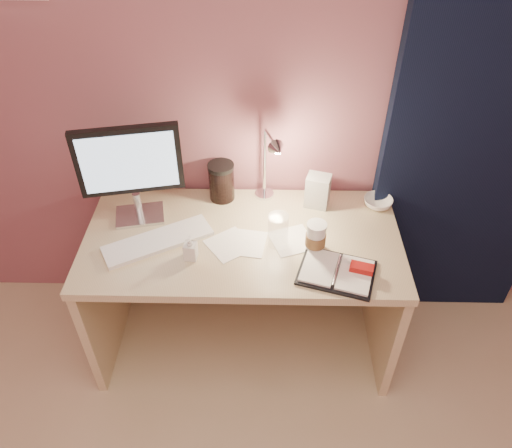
{
  "coord_description": "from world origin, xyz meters",
  "views": [
    {
      "loc": [
        0.09,
        -0.25,
        2.21
      ],
      "look_at": [
        0.06,
        1.33,
        0.85
      ],
      "focal_mm": 35.0,
      "sensor_mm": 36.0,
      "label": 1
    }
  ],
  "objects_px": {
    "monitor": "(130,166)",
    "desk_lamp": "(257,164)",
    "bowl": "(378,202)",
    "coffee_cup": "(316,237)",
    "dark_jar": "(222,183)",
    "planner": "(339,272)",
    "desk": "(244,261)",
    "lotion_bottle": "(190,248)",
    "keyboard": "(158,241)",
    "product_box": "(318,191)",
    "clear_cup": "(278,230)"
  },
  "relations": [
    {
      "from": "monitor",
      "to": "desk_lamp",
      "type": "relative_size",
      "value": 1.21
    },
    {
      "from": "lotion_bottle",
      "to": "monitor",
      "type": "bearing_deg",
      "value": 135.54
    },
    {
      "from": "desk",
      "to": "product_box",
      "type": "relative_size",
      "value": 8.67
    },
    {
      "from": "desk_lamp",
      "to": "dark_jar",
      "type": "bearing_deg",
      "value": 137.57
    },
    {
      "from": "bowl",
      "to": "desk",
      "type": "bearing_deg",
      "value": -165.89
    },
    {
      "from": "monitor",
      "to": "bowl",
      "type": "relative_size",
      "value": 3.48
    },
    {
      "from": "monitor",
      "to": "desk_lamp",
      "type": "distance_m",
      "value": 0.55
    },
    {
      "from": "monitor",
      "to": "desk_lamp",
      "type": "height_order",
      "value": "monitor"
    },
    {
      "from": "desk",
      "to": "keyboard",
      "type": "relative_size",
      "value": 2.96
    },
    {
      "from": "planner",
      "to": "bowl",
      "type": "distance_m",
      "value": 0.5
    },
    {
      "from": "desk",
      "to": "desk_lamp",
      "type": "xyz_separation_m",
      "value": [
        0.06,
        0.14,
        0.47
      ]
    },
    {
      "from": "monitor",
      "to": "dark_jar",
      "type": "bearing_deg",
      "value": 10.76
    },
    {
      "from": "keyboard",
      "to": "coffee_cup",
      "type": "height_order",
      "value": "coffee_cup"
    },
    {
      "from": "keyboard",
      "to": "dark_jar",
      "type": "relative_size",
      "value": 2.79
    },
    {
      "from": "bowl",
      "to": "lotion_bottle",
      "type": "bearing_deg",
      "value": -156.45
    },
    {
      "from": "planner",
      "to": "clear_cup",
      "type": "distance_m",
      "value": 0.31
    },
    {
      "from": "desk",
      "to": "coffee_cup",
      "type": "xyz_separation_m",
      "value": [
        0.31,
        -0.14,
        0.29
      ]
    },
    {
      "from": "desk",
      "to": "desk_lamp",
      "type": "bearing_deg",
      "value": 65.77
    },
    {
      "from": "coffee_cup",
      "to": "product_box",
      "type": "distance_m",
      "value": 0.31
    },
    {
      "from": "clear_cup",
      "to": "dark_jar",
      "type": "distance_m",
      "value": 0.42
    },
    {
      "from": "planner",
      "to": "product_box",
      "type": "distance_m",
      "value": 0.46
    },
    {
      "from": "bowl",
      "to": "product_box",
      "type": "xyz_separation_m",
      "value": [
        -0.29,
        0.01,
        0.06
      ]
    },
    {
      "from": "planner",
      "to": "product_box",
      "type": "height_order",
      "value": "product_box"
    },
    {
      "from": "planner",
      "to": "coffee_cup",
      "type": "distance_m",
      "value": 0.18
    },
    {
      "from": "monitor",
      "to": "lotion_bottle",
      "type": "xyz_separation_m",
      "value": [
        0.27,
        -0.26,
        -0.22
      ]
    },
    {
      "from": "product_box",
      "to": "desk_lamp",
      "type": "height_order",
      "value": "desk_lamp"
    },
    {
      "from": "keyboard",
      "to": "product_box",
      "type": "xyz_separation_m",
      "value": [
        0.71,
        0.28,
        0.07
      ]
    },
    {
      "from": "keyboard",
      "to": "planner",
      "type": "xyz_separation_m",
      "value": [
        0.77,
        -0.17,
        0.0
      ]
    },
    {
      "from": "desk",
      "to": "lotion_bottle",
      "type": "distance_m",
      "value": 0.41
    },
    {
      "from": "product_box",
      "to": "monitor",
      "type": "bearing_deg",
      "value": -156.66
    },
    {
      "from": "monitor",
      "to": "coffee_cup",
      "type": "relative_size",
      "value": 3.37
    },
    {
      "from": "monitor",
      "to": "desk_lamp",
      "type": "bearing_deg",
      "value": -3.14
    },
    {
      "from": "desk",
      "to": "lotion_bottle",
      "type": "xyz_separation_m",
      "value": [
        -0.21,
        -0.21,
        0.28
      ]
    },
    {
      "from": "planner",
      "to": "keyboard",
      "type": "bearing_deg",
      "value": -175.87
    },
    {
      "from": "keyboard",
      "to": "clear_cup",
      "type": "height_order",
      "value": "clear_cup"
    },
    {
      "from": "dark_jar",
      "to": "desk_lamp",
      "type": "bearing_deg",
      "value": -22.91
    },
    {
      "from": "coffee_cup",
      "to": "dark_jar",
      "type": "height_order",
      "value": "dark_jar"
    },
    {
      "from": "clear_cup",
      "to": "desk_lamp",
      "type": "xyz_separation_m",
      "value": [
        -0.09,
        0.25,
        0.17
      ]
    },
    {
      "from": "product_box",
      "to": "clear_cup",
      "type": "bearing_deg",
      "value": -108.42
    },
    {
      "from": "lotion_bottle",
      "to": "keyboard",
      "type": "bearing_deg",
      "value": 149.6
    },
    {
      "from": "coffee_cup",
      "to": "product_box",
      "type": "height_order",
      "value": "product_box"
    },
    {
      "from": "planner",
      "to": "coffee_cup",
      "type": "xyz_separation_m",
      "value": [
        -0.09,
        0.14,
        0.05
      ]
    },
    {
      "from": "clear_cup",
      "to": "dark_jar",
      "type": "xyz_separation_m",
      "value": [
        -0.26,
        0.32,
        0.01
      ]
    },
    {
      "from": "clear_cup",
      "to": "lotion_bottle",
      "type": "distance_m",
      "value": 0.38
    },
    {
      "from": "bowl",
      "to": "dark_jar",
      "type": "relative_size",
      "value": 0.8
    },
    {
      "from": "dark_jar",
      "to": "desk_lamp",
      "type": "relative_size",
      "value": 0.44
    },
    {
      "from": "monitor",
      "to": "dark_jar",
      "type": "relative_size",
      "value": 2.78
    },
    {
      "from": "dark_jar",
      "to": "product_box",
      "type": "distance_m",
      "value": 0.45
    },
    {
      "from": "desk",
      "to": "keyboard",
      "type": "xyz_separation_m",
      "value": [
        -0.37,
        -0.12,
        0.24
      ]
    },
    {
      "from": "planner",
      "to": "desk_lamp",
      "type": "distance_m",
      "value": 0.59
    }
  ]
}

